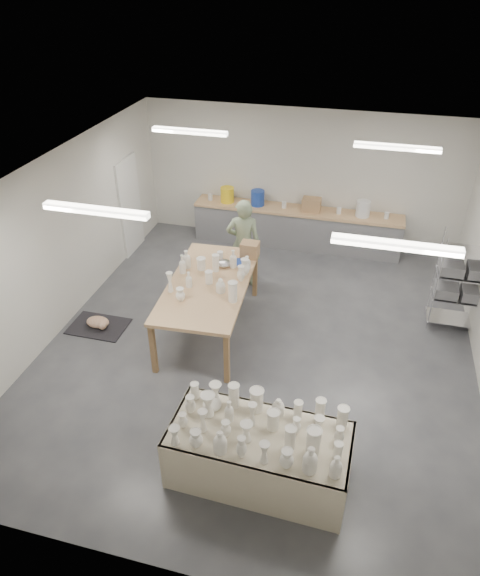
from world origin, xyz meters
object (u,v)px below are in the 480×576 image
(work_table, at_px, (213,280))
(potter, at_px, (243,243))
(drying_table, at_px, (259,452))
(red_stool, at_px, (246,265))

(work_table, height_order, potter, potter)
(drying_table, height_order, potter, potter)
(work_table, relative_size, potter, 1.48)
(drying_table, relative_size, red_stool, 5.87)
(potter, distance_m, red_stool, 0.70)
(work_table, height_order, red_stool, work_table)
(drying_table, distance_m, red_stool, 4.85)
(red_stool, bearing_deg, work_table, -94.30)
(drying_table, distance_m, potter, 4.61)
(potter, xyz_separation_m, red_stool, (-0.00, 0.27, -0.64))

